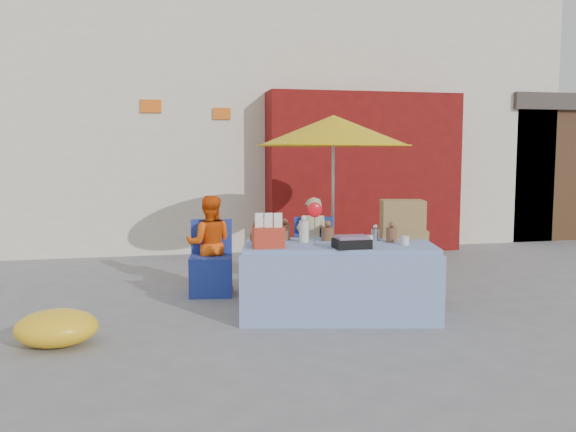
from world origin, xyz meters
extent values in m
plane|color=slate|center=(0.00, 0.00, 0.00)|extent=(80.00, 80.00, 0.00)
cube|color=silver|center=(0.00, 7.00, 2.25)|extent=(12.00, 5.00, 4.50)
cube|color=maroon|center=(2.20, 4.20, 1.30)|extent=(3.20, 0.60, 2.60)
cube|color=#4C331E|center=(6.50, 6.00, 1.20)|extent=(2.60, 3.00, 2.40)
cube|color=#3F3833|center=(6.50, 6.00, 2.55)|extent=(2.80, 3.20, 0.30)
cube|color=orange|center=(-1.20, 4.48, 2.35)|extent=(0.32, 0.04, 0.20)
cube|color=orange|center=(-0.10, 4.48, 2.25)|extent=(0.28, 0.04, 0.18)
cube|color=#7F9BCC|center=(0.58, 0.40, 0.37)|extent=(2.00, 1.22, 0.74)
cube|color=#7F9BCC|center=(0.49, -0.02, 0.34)|extent=(1.87, 0.45, 0.69)
cube|color=#7F9BCC|center=(0.68, 0.82, 0.34)|extent=(1.87, 0.45, 0.69)
cylinder|color=white|center=(-0.10, 0.70, 0.82)|extent=(0.13, 0.13, 0.18)
cylinder|color=brown|center=(0.11, 0.76, 0.81)|extent=(0.14, 0.14, 0.16)
cylinder|color=white|center=(0.27, 0.57, 0.84)|extent=(0.12, 0.12, 0.22)
cylinder|color=brown|center=(0.53, 0.61, 0.80)|extent=(0.15, 0.15, 0.14)
cylinder|color=#B2B2B7|center=(1.01, 0.52, 0.80)|extent=(0.11, 0.11, 0.12)
cylinder|color=brown|center=(1.13, 0.38, 0.81)|extent=(0.13, 0.13, 0.15)
cylinder|color=white|center=(0.86, 0.29, 0.78)|extent=(0.09, 0.09, 0.09)
cylinder|color=white|center=(1.18, 0.16, 0.78)|extent=(0.09, 0.09, 0.09)
sphere|color=brown|center=(-0.22, 0.48, 0.81)|extent=(0.15, 0.15, 0.15)
ellipsoid|color=red|center=(0.31, 0.31, 1.08)|extent=(0.15, 0.08, 0.15)
cube|color=#B82E1B|center=(-0.15, 0.26, 0.83)|extent=(0.32, 0.20, 0.20)
cube|color=black|center=(0.61, 0.09, 0.78)|extent=(0.38, 0.30, 0.09)
cube|color=#213498|center=(-0.57, 1.61, 0.23)|extent=(0.54, 0.52, 0.45)
cube|color=#213498|center=(-0.54, 1.82, 0.65)|extent=(0.48, 0.11, 0.40)
cube|color=#213498|center=(0.68, 1.61, 0.23)|extent=(0.54, 0.52, 0.45)
cube|color=#213498|center=(0.71, 1.82, 0.65)|extent=(0.48, 0.11, 0.40)
imported|color=#F3540C|center=(-0.57, 1.76, 0.57)|extent=(0.61, 0.50, 1.14)
imported|color=#C6BA8C|center=(0.68, 1.76, 0.55)|extent=(0.43, 0.32, 1.10)
cylinder|color=gray|center=(0.98, 1.91, 1.00)|extent=(0.04, 0.04, 2.00)
cone|color=#E4B10B|center=(0.98, 1.91, 1.90)|extent=(1.90, 1.90, 0.38)
cylinder|color=#E4B10B|center=(0.98, 1.91, 1.72)|extent=(1.90, 1.90, 0.02)
cube|color=black|center=(1.40, 0.70, 0.23)|extent=(0.60, 0.53, 0.46)
cube|color=olive|center=(1.40, 0.70, 0.64)|extent=(0.56, 0.48, 0.35)
cube|color=olive|center=(1.38, 0.69, 0.97)|extent=(0.51, 0.43, 0.32)
ellipsoid|color=yellow|center=(-2.03, 0.01, 0.16)|extent=(0.81, 0.72, 0.31)
camera|label=1|loc=(-1.22, -5.33, 1.64)|focal=38.00mm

